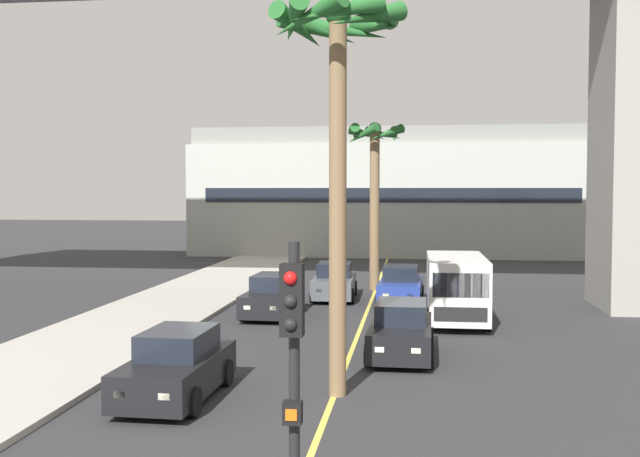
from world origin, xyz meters
TOP-DOWN VIEW (x-y plane):
  - lane_stripe_center at (0.00, 24.00)m, footprint 0.14×56.00m
  - pier_building_backdrop at (0.00, 54.90)m, footprint 28.41×8.04m
  - car_queue_front at (-3.53, 15.92)m, footprint 1.91×4.14m
  - car_queue_second at (-1.63, 31.85)m, footprint 1.92×4.14m
  - car_queue_third at (1.45, 20.82)m, footprint 1.91×4.14m
  - car_queue_fourth at (-3.44, 27.11)m, footprint 1.93×4.15m
  - car_queue_fifth at (1.26, 30.79)m, footprint 1.95×4.16m
  - delivery_van at (3.30, 26.58)m, footprint 2.17×5.25m
  - traffic_light_median_near at (0.55, 7.37)m, footprint 0.24×0.37m
  - palm_tree_near_median at (0.06, 16.59)m, footprint 3.14×3.20m
  - palm_tree_mid_median at (-0.06, 34.93)m, footprint 2.88×2.92m

SIDE VIEW (x-z plane):
  - lane_stripe_center at x=0.00m, z-range 0.00..0.01m
  - car_queue_front at x=-3.53m, z-range -0.06..1.50m
  - car_queue_second at x=-1.63m, z-range -0.06..1.50m
  - car_queue_third at x=1.45m, z-range -0.06..1.50m
  - car_queue_fourth at x=-3.44m, z-range -0.06..1.50m
  - car_queue_fifth at x=1.26m, z-range -0.06..1.50m
  - delivery_van at x=3.30m, z-range 0.11..2.47m
  - traffic_light_median_near at x=0.55m, z-range 0.61..4.81m
  - pier_building_backdrop at x=0.00m, z-range -0.06..9.05m
  - palm_tree_mid_median at x=-0.06m, z-range 1.95..9.84m
  - palm_tree_near_median at x=0.06m, z-range 2.85..11.87m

